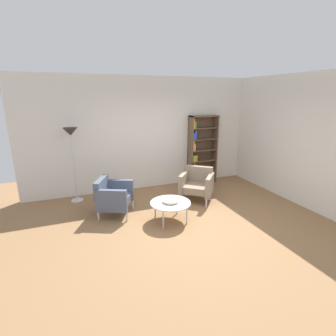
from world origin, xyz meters
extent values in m
plane|color=olive|center=(0.00, 0.00, 0.00)|extent=(8.32, 8.32, 0.00)
cube|color=silver|center=(0.00, 2.46, 1.45)|extent=(6.40, 0.12, 2.90)
cube|color=silver|center=(2.86, 0.60, 1.45)|extent=(0.12, 5.20, 2.90)
cube|color=brown|center=(1.10, 2.23, 0.95)|extent=(0.03, 0.30, 1.90)
cube|color=brown|center=(1.87, 2.23, 0.95)|extent=(0.03, 0.30, 1.90)
cube|color=brown|center=(1.49, 2.23, 1.89)|extent=(0.80, 0.30, 0.03)
cube|color=brown|center=(1.49, 2.23, 0.01)|extent=(0.80, 0.30, 0.03)
cube|color=brown|center=(1.49, 2.37, 0.95)|extent=(0.80, 0.02, 1.90)
cube|color=brown|center=(1.49, 2.23, 0.34)|extent=(0.76, 0.28, 0.02)
cube|color=brown|center=(1.49, 2.23, 0.64)|extent=(0.76, 0.28, 0.02)
cube|color=brown|center=(1.49, 2.23, 0.95)|extent=(0.76, 0.28, 0.02)
cube|color=brown|center=(1.49, 2.23, 1.26)|extent=(0.76, 0.28, 0.02)
cube|color=brown|center=(1.49, 2.23, 1.56)|extent=(0.76, 0.28, 0.02)
cube|color=blue|center=(1.14, 2.18, 0.17)|extent=(0.04, 0.19, 0.27)
cube|color=white|center=(1.19, 2.21, 0.17)|extent=(0.04, 0.25, 0.26)
cube|color=yellow|center=(1.24, 2.21, 0.18)|extent=(0.04, 0.25, 0.27)
cube|color=black|center=(1.13, 2.20, 0.48)|extent=(0.03, 0.22, 0.27)
cube|color=yellow|center=(1.17, 2.20, 0.48)|extent=(0.02, 0.21, 0.27)
cube|color=olive|center=(1.20, 2.17, 0.48)|extent=(0.02, 0.17, 0.26)
cube|color=green|center=(1.14, 2.19, 0.75)|extent=(0.04, 0.21, 0.18)
cube|color=yellow|center=(1.18, 2.19, 0.74)|extent=(0.04, 0.20, 0.17)
cube|color=orange|center=(1.24, 2.17, 0.74)|extent=(0.04, 0.17, 0.17)
cube|color=orange|center=(1.14, 2.18, 1.10)|extent=(0.04, 0.17, 0.27)
cube|color=white|center=(1.18, 2.19, 1.05)|extent=(0.02, 0.20, 0.18)
cube|color=blue|center=(1.14, 2.20, 1.36)|extent=(0.04, 0.23, 0.18)
cube|color=blue|center=(1.19, 2.20, 1.39)|extent=(0.04, 0.21, 0.24)
cube|color=orange|center=(1.14, 2.21, 1.70)|extent=(0.04, 0.24, 0.25)
cube|color=green|center=(1.18, 2.20, 1.66)|extent=(0.03, 0.22, 0.17)
cylinder|color=silver|center=(-0.24, 0.33, 0.39)|extent=(0.80, 0.80, 0.02)
cylinder|color=silver|center=(-0.48, 0.09, 0.19)|extent=(0.03, 0.03, 0.38)
cylinder|color=silver|center=(0.00, 0.09, 0.19)|extent=(0.03, 0.03, 0.38)
cylinder|color=silver|center=(-0.48, 0.57, 0.19)|extent=(0.03, 0.03, 0.38)
cylinder|color=silver|center=(0.00, 0.57, 0.19)|extent=(0.03, 0.03, 0.38)
cylinder|color=beige|center=(-0.24, 0.33, 0.41)|extent=(0.13, 0.13, 0.02)
cylinder|color=beige|center=(-0.24, 0.33, 0.43)|extent=(0.32, 0.32, 0.02)
torus|color=beige|center=(-0.24, 0.33, 0.44)|extent=(0.32, 0.32, 0.02)
cube|color=gray|center=(0.71, 1.06, 0.32)|extent=(0.86, 0.86, 0.16)
cube|color=gray|center=(0.88, 1.26, 0.59)|extent=(0.57, 0.50, 0.38)
cube|color=gray|center=(0.46, 1.24, 0.43)|extent=(0.48, 0.54, 0.46)
cube|color=gray|center=(0.93, 0.84, 0.43)|extent=(0.48, 0.54, 0.46)
cylinder|color=silver|center=(0.28, 1.01, 0.12)|extent=(0.04, 0.04, 0.24)
cylinder|color=silver|center=(0.74, 0.63, 0.12)|extent=(0.04, 0.04, 0.24)
cylinder|color=silver|center=(0.65, 1.46, 0.12)|extent=(0.04, 0.04, 0.24)
cylinder|color=silver|center=(1.11, 1.07, 0.12)|extent=(0.04, 0.04, 0.24)
cube|color=#4C566B|center=(-1.21, 1.03, 0.32)|extent=(0.80, 0.83, 0.16)
cube|color=#4C566B|center=(-1.46, 1.15, 0.59)|extent=(0.38, 0.63, 0.38)
cube|color=#4C566B|center=(-1.33, 0.74, 0.43)|extent=(0.60, 0.35, 0.46)
cube|color=#4C566B|center=(-1.06, 1.30, 0.43)|extent=(0.60, 0.35, 0.46)
cylinder|color=silver|center=(-1.06, 0.63, 0.12)|extent=(0.04, 0.04, 0.24)
cylinder|color=silver|center=(-0.80, 1.17, 0.12)|extent=(0.04, 0.04, 0.24)
cylinder|color=silver|center=(-1.58, 0.87, 0.12)|extent=(0.04, 0.04, 0.24)
cylinder|color=silver|center=(-1.33, 1.42, 0.12)|extent=(0.04, 0.04, 0.24)
cylinder|color=silver|center=(-1.94, 2.07, 0.01)|extent=(0.28, 0.28, 0.02)
cylinder|color=silver|center=(-1.94, 2.07, 0.85)|extent=(0.03, 0.03, 1.65)
cone|color=#2D2D2D|center=(-1.94, 2.07, 1.65)|extent=(0.32, 0.32, 0.18)
camera|label=1|loc=(-1.96, -3.96, 2.42)|focal=27.20mm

